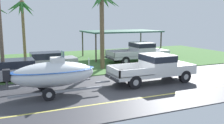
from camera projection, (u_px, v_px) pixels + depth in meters
ground at (88, 65)px, 22.53m from camera, size 36.00×22.00×0.11m
pickup_truck_towing at (157, 67)px, 16.33m from camera, size 5.80×2.07×1.82m
boat_on_trailer at (53, 74)px, 13.68m from camera, size 5.84×2.32×2.35m
parked_pickup_background at (141, 51)px, 23.83m from camera, size 6.00×2.16×1.86m
parked_sedan_near at (16, 70)px, 16.95m from camera, size 4.74×1.95×1.38m
parked_sedan_far at (49, 61)px, 20.65m from camera, size 4.39×1.87×1.38m
carport_awning at (121, 32)px, 26.51m from camera, size 7.69×4.65×2.83m
palm_tree_near_left at (22, 13)px, 25.49m from camera, size 2.89×3.13×5.93m
palm_tree_near_right at (103, 10)px, 19.97m from camera, size 2.74×3.21×6.22m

